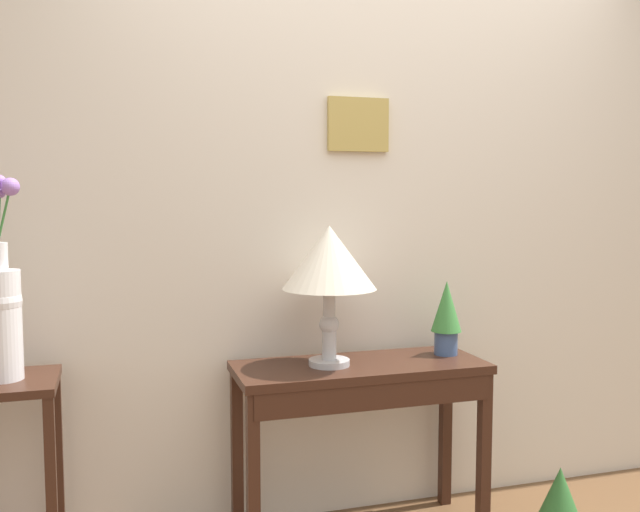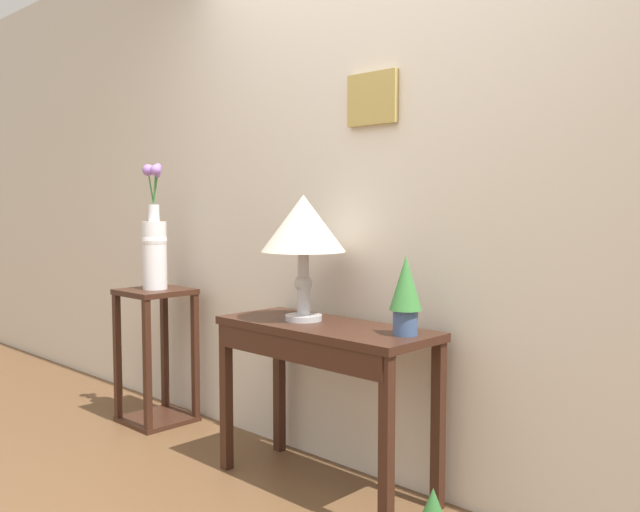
% 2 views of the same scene
% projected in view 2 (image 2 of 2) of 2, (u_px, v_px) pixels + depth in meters
% --- Properties ---
extents(back_wall_with_art, '(9.00, 0.13, 2.80)m').
position_uv_depth(back_wall_with_art, '(394.00, 168.00, 2.98)').
color(back_wall_with_art, beige).
rests_on(back_wall_with_art, ground).
extents(console_table, '(1.01, 0.40, 0.73)m').
position_uv_depth(console_table, '(321.00, 351.00, 2.92)').
color(console_table, '#381E14').
rests_on(console_table, ground).
extents(table_lamp, '(0.37, 0.37, 0.56)m').
position_uv_depth(table_lamp, '(303.00, 227.00, 2.98)').
color(table_lamp, '#B7B7BC').
rests_on(table_lamp, console_table).
extents(potted_plant_on_console, '(0.13, 0.13, 0.32)m').
position_uv_depth(potted_plant_on_console, '(406.00, 291.00, 2.66)').
color(potted_plant_on_console, '#3D5684').
rests_on(potted_plant_on_console, console_table).
extents(pedestal_stand_left, '(0.36, 0.36, 0.76)m').
position_uv_depth(pedestal_stand_left, '(156.00, 356.00, 3.86)').
color(pedestal_stand_left, '#381E14').
rests_on(pedestal_stand_left, ground).
extents(flower_vase_tall, '(0.15, 0.14, 0.71)m').
position_uv_depth(flower_vase_tall, '(154.00, 245.00, 3.81)').
color(flower_vase_tall, silver).
rests_on(flower_vase_tall, pedestal_stand_left).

